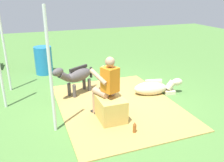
# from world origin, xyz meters

# --- Properties ---
(ground_plane) EXTENTS (24.00, 24.00, 0.00)m
(ground_plane) POSITION_xyz_m (0.00, 0.00, 0.00)
(ground_plane) COLOR #4C7A38
(hay_patch) EXTENTS (3.52, 2.74, 0.02)m
(hay_patch) POSITION_xyz_m (-0.23, -0.04, 0.01)
(hay_patch) COLOR #AD8C47
(hay_patch) RESTS_ON ground
(hay_bale) EXTENTS (0.66, 0.53, 0.52)m
(hay_bale) POSITION_xyz_m (-0.82, 0.36, 0.26)
(hay_bale) COLOR tan
(hay_bale) RESTS_ON ground
(person_seated) EXTENTS (0.72, 0.57, 1.40)m
(person_seated) POSITION_xyz_m (-0.66, 0.41, 0.78)
(person_seated) COLOR tan
(person_seated) RESTS_ON ground
(pony_standing) EXTENTS (0.86, 1.20, 0.90)m
(pony_standing) POSITION_xyz_m (0.75, 0.75, 0.54)
(pony_standing) COLOR #4C4747
(pony_standing) RESTS_ON ground
(pony_lying) EXTENTS (0.57, 1.36, 0.42)m
(pony_lying) POSITION_xyz_m (0.05, -1.19, 0.19)
(pony_lying) COLOR beige
(pony_lying) RESTS_ON ground
(soda_bottle) EXTENTS (0.07, 0.07, 0.25)m
(soda_bottle) POSITION_xyz_m (-1.47, 0.11, 0.12)
(soda_bottle) COLOR brown
(soda_bottle) RESTS_ON ground
(water_barrel) EXTENTS (0.57, 0.57, 0.92)m
(water_barrel) POSITION_xyz_m (2.88, 1.39, 0.46)
(water_barrel) COLOR #1E72B2
(water_barrel) RESTS_ON ground
(tent_pole_left) EXTENTS (0.06, 0.06, 2.42)m
(tent_pole_left) POSITION_xyz_m (-0.81, 1.54, 1.21)
(tent_pole_left) COLOR silver
(tent_pole_left) RESTS_ON ground
(tent_pole_right) EXTENTS (0.06, 0.06, 2.42)m
(tent_pole_right) POSITION_xyz_m (1.73, 2.43, 1.21)
(tent_pole_right) COLOR silver
(tent_pole_right) RESTS_ON ground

